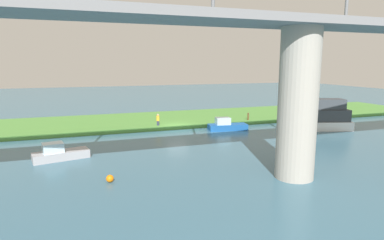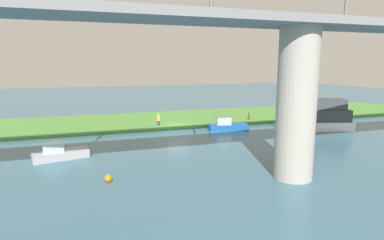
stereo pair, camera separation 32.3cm
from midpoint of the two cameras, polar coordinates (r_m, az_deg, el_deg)
name	(u,v)px [view 1 (the left image)]	position (r m, az deg, el deg)	size (l,w,h in m)	color
ground_plane	(177,130)	(38.40, -2.93, -1.74)	(160.00, 160.00, 0.00)	#386075
grassy_bank	(164,120)	(44.05, -5.11, 0.07)	(80.00, 12.00, 0.50)	#4C8438
bridge_pylon	(298,105)	(22.49, 17.82, 2.54)	(2.60, 2.60, 10.10)	#9E998E
bridge_span	(302,19)	(22.52, 18.58, 16.67)	(75.12, 4.30, 3.25)	slate
person_on_bank	(158,120)	(38.55, -6.30, 0.07)	(0.37, 0.37, 1.39)	#2D334C
mooring_post	(248,116)	(42.64, 9.70, 0.63)	(0.20, 0.20, 0.95)	brown
pontoon_yellow	(319,117)	(41.05, 21.36, 0.46)	(8.31, 4.77, 4.03)	white
skiff_small	(226,126)	(38.29, 5.87, -0.98)	(4.76, 2.27, 1.52)	#195199
motorboat_white	(59,153)	(28.70, -22.77, -5.47)	(4.57, 2.46, 1.45)	#99999E
marker_buoy	(110,179)	(22.39, -14.75, -9.99)	(0.50, 0.50, 0.50)	orange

